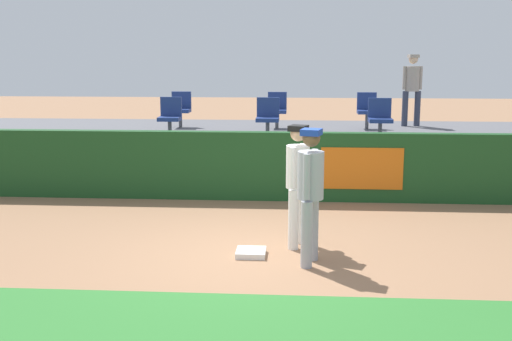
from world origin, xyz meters
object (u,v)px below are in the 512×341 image
seat_front_left (170,115)px  seat_back_center (277,108)px  seat_back_right (367,109)px  player_runner_visitor (310,187)px  seat_front_center (268,116)px  seat_back_left (181,107)px  player_fielder_home (298,177)px  first_base (251,253)px  seat_front_right (380,116)px  spectator_hooded (412,85)px

seat_front_left → seat_back_center: same height
seat_back_right → seat_front_left: size_ratio=1.00×
player_runner_visitor → seat_front_center: bearing=-155.6°
seat_back_center → seat_back_left: size_ratio=1.00×
player_fielder_home → seat_front_left: (-2.70, 4.28, 0.44)m
first_base → seat_back_right: 7.07m
first_base → player_fielder_home: bearing=37.8°
first_base → seat_front_right: seat_front_right is taller
seat_front_right → seat_back_left: 4.81m
player_fielder_home → seat_back_center: (-0.53, 6.08, 0.44)m
player_fielder_home → seat_back_right: seat_back_right is taller
seat_front_left → seat_front_right: (4.35, 0.00, 0.00)m
seat_back_right → seat_back_center: same height
seat_front_right → seat_back_left: size_ratio=1.00×
seat_front_right → player_fielder_home: bearing=-111.1°
player_fielder_home → seat_back_right: (1.57, 6.08, 0.44)m
player_fielder_home → seat_front_left: size_ratio=2.08×
seat_back_right → seat_front_left: (-4.27, -1.80, -0.00)m
first_base → seat_front_center: bearing=90.2°
player_runner_visitor → seat_back_right: size_ratio=2.13×
seat_front_center → seat_back_center: size_ratio=1.00×
seat_front_center → spectator_hooded: size_ratio=0.49×
first_base → seat_front_center: seat_front_center is taller
seat_back_center → seat_back_left: (-2.29, 0.00, 0.00)m
first_base → player_fielder_home: player_fielder_home is taller
player_fielder_home → seat_front_center: size_ratio=2.08×
seat_back_right → first_base: bearing=-108.5°
seat_back_center → seat_front_center: bearing=-94.0°
first_base → spectator_hooded: size_ratio=0.23×
seat_front_left → seat_back_left: same height
seat_front_center → seat_back_right: bearing=39.0°
seat_back_left → player_runner_visitor: bearing=-66.5°
seat_back_right → spectator_hooded: (1.12, 0.63, 0.52)m
seat_back_center → first_base: bearing=-91.0°
seat_back_center → spectator_hooded: bearing=11.1°
first_base → spectator_hooded: spectator_hooded is taller
first_base → seat_back_center: seat_back_center is taller
spectator_hooded → seat_back_right: bearing=21.0°
first_base → player_runner_visitor: size_ratio=0.22×
first_base → seat_back_left: (-2.18, 6.58, 1.40)m
seat_front_right → spectator_hooded: spectator_hooded is taller
player_fielder_home → seat_back_left: 6.72m
seat_front_center → seat_back_left: bearing=140.2°
seat_back_right → seat_back_left: bearing=180.0°
seat_front_center → first_base: bearing=-89.8°
spectator_hooded → player_runner_visitor: bearing=63.0°
player_fielder_home → seat_front_left: 5.08m
first_base → seat_front_right: bearing=64.4°
seat_front_right → seat_back_left: bearing=158.0°
seat_back_right → seat_front_center: 2.86m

